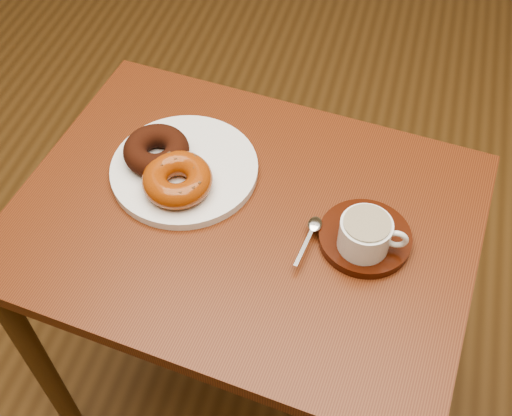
% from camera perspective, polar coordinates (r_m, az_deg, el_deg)
% --- Properties ---
extents(ground, '(6.00, 6.00, 0.00)m').
position_cam_1_polar(ground, '(1.74, 2.59, -10.56)').
color(ground, brown).
rests_on(ground, ground).
extents(cafe_table, '(0.81, 0.64, 0.71)m').
position_cam_1_polar(cafe_table, '(1.15, -0.97, -3.95)').
color(cafe_table, '#642E15').
rests_on(cafe_table, ground).
extents(donut_plate, '(0.31, 0.31, 0.02)m').
position_cam_1_polar(donut_plate, '(1.11, -6.38, 3.45)').
color(donut_plate, white).
rests_on(donut_plate, cafe_table).
extents(donut_cinnamon, '(0.12, 0.12, 0.04)m').
position_cam_1_polar(donut_cinnamon, '(1.11, -8.85, 5.09)').
color(donut_cinnamon, '#35140A').
rests_on(donut_cinnamon, donut_plate).
extents(donut_caramel, '(0.15, 0.15, 0.04)m').
position_cam_1_polar(donut_caramel, '(1.06, -7.01, 2.53)').
color(donut_caramel, '#974010').
rests_on(donut_caramel, donut_plate).
extents(saucer, '(0.19, 0.19, 0.02)m').
position_cam_1_polar(saucer, '(1.03, 9.64, -2.62)').
color(saucer, '#371207').
rests_on(saucer, cafe_table).
extents(coffee_cup, '(0.11, 0.08, 0.06)m').
position_cam_1_polar(coffee_cup, '(0.99, 9.75, -2.29)').
color(coffee_cup, white).
rests_on(coffee_cup, saucer).
extents(teaspoon, '(0.03, 0.10, 0.01)m').
position_cam_1_polar(teaspoon, '(1.02, 5.06, -1.83)').
color(teaspoon, silver).
rests_on(teaspoon, saucer).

